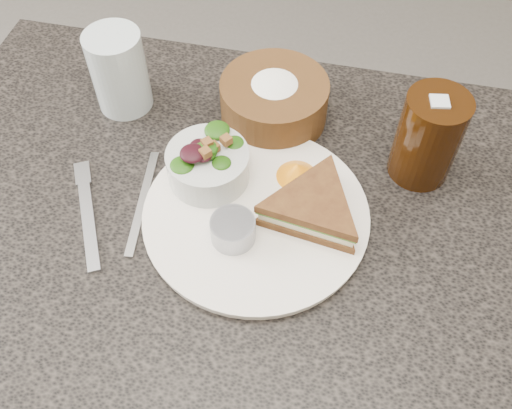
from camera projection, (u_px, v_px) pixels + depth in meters
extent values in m
plane|color=#585552|center=(255.00, 407.00, 1.34)|extent=(6.00, 6.00, 0.00)
cube|color=black|center=(254.00, 345.00, 1.04)|extent=(1.00, 0.70, 0.75)
cylinder|color=white|center=(256.00, 215.00, 0.75)|extent=(0.29, 0.29, 0.01)
cylinder|color=gray|center=(233.00, 230.00, 0.70)|extent=(0.07, 0.07, 0.03)
cone|color=orange|center=(297.00, 171.00, 0.77)|extent=(0.08, 0.08, 0.03)
cube|color=#94969D|center=(88.00, 220.00, 0.75)|extent=(0.09, 0.15, 0.00)
cube|color=#969697|center=(143.00, 202.00, 0.76)|extent=(0.03, 0.17, 0.00)
cylinder|color=#B2C2C8|center=(119.00, 71.00, 0.83)|extent=(0.11, 0.11, 0.12)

